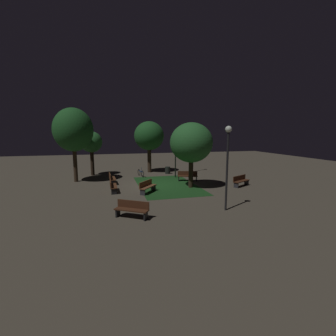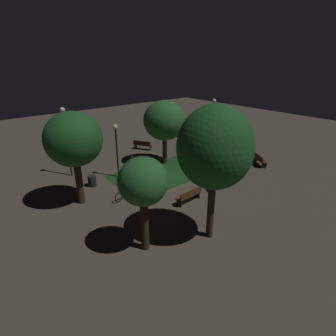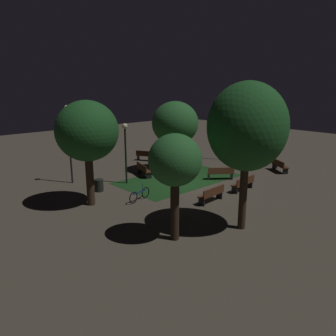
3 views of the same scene
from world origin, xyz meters
TOP-DOWN VIEW (x-y plane):
  - ground_plane at (0.00, 0.00)m, footprint 60.00×60.00m
  - grass_lawn at (0.34, 0.91)m, footprint 8.17×4.73m
  - bench_front_left at (-1.49, -3.57)m, footprint 1.82×0.56m
  - bench_by_lamp at (1.49, -3.57)m, footprint 1.81×0.51m
  - bench_back_row at (-0.93, 3.16)m, footprint 0.98×1.86m
  - bench_path_side at (7.29, -2.71)m, footprint 1.38×1.77m
  - bench_corner at (2.22, 6.69)m, footprint 1.27×1.82m
  - bench_front_right at (2.38, -1.10)m, footprint 1.70×1.50m
  - tree_left_canopy at (-3.09, -6.66)m, footprint 3.40×3.40m
  - tree_right_canopy at (-6.56, 0.64)m, footprint 3.24×3.24m
  - tree_back_right at (1.58, 2.57)m, footprint 3.35×3.35m
  - tree_lawn_side at (-6.07, -5.39)m, footprint 2.16×2.16m
  - lamp_post_plaza_east at (7.39, 2.59)m, footprint 0.36×0.36m
  - lamp_post_plaza_west at (-5.41, 5.06)m, footprint 0.36×0.36m
  - lamp_post_path_center at (-2.83, 2.56)m, footprint 0.36×0.36m
  - trash_bin at (-5.04, 2.34)m, footprint 0.54×0.54m
  - bicycle at (-4.25, -0.66)m, footprint 1.68×0.42m

SIDE VIEW (x-z plane):
  - ground_plane at x=0.00m, z-range 0.00..0.00m
  - grass_lawn at x=0.34m, z-range 0.00..0.01m
  - bicycle at x=-4.25m, z-range -0.12..0.81m
  - trash_bin at x=-5.04m, z-range 0.00..0.75m
  - bench_front_left at x=-1.49m, z-range 0.04..0.92m
  - bench_by_lamp at x=1.49m, z-range 0.04..0.92m
  - bench_back_row at x=-0.93m, z-range 0.04..0.92m
  - bench_path_side at x=7.29m, z-range 0.04..0.92m
  - bench_corner at x=2.22m, z-range 0.04..0.92m
  - bench_front_right at x=2.38m, z-range 0.04..0.92m
  - lamp_post_path_center at x=-2.83m, z-range 0.76..4.71m
  - lamp_post_plaza_east at x=7.39m, z-range 0.83..5.58m
  - tree_lawn_side at x=-6.07m, z-range 1.11..5.60m
  - lamp_post_plaza_west at x=-5.41m, z-range 0.86..5.93m
  - tree_back_right at x=1.58m, z-range 0.99..6.16m
  - tree_right_canopy at x=-6.56m, z-range 1.18..6.76m
  - tree_left_canopy at x=-3.09m, z-range 1.33..7.84m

